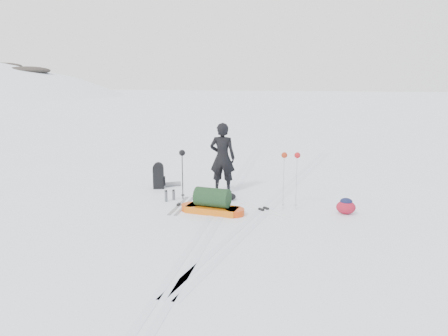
{
  "coord_description": "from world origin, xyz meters",
  "views": [
    {
      "loc": [
        2.69,
        -10.45,
        3.25
      ],
      "look_at": [
        -0.03,
        0.27,
        0.95
      ],
      "focal_mm": 35.0,
      "sensor_mm": 36.0,
      "label": 1
    }
  ],
  "objects_px": {
    "skier": "(222,158)",
    "pulk_sled": "(212,203)",
    "ski_poles_black": "(182,159)",
    "expedition_rucksack": "(160,176)"
  },
  "relations": [
    {
      "from": "pulk_sled",
      "to": "skier",
      "type": "bearing_deg",
      "value": 103.4
    },
    {
      "from": "expedition_rucksack",
      "to": "skier",
      "type": "bearing_deg",
      "value": -15.18
    },
    {
      "from": "skier",
      "to": "expedition_rucksack",
      "type": "relative_size",
      "value": 2.56
    },
    {
      "from": "skier",
      "to": "expedition_rucksack",
      "type": "xyz_separation_m",
      "value": [
        -1.91,
        -0.04,
        -0.64
      ]
    },
    {
      "from": "skier",
      "to": "ski_poles_black",
      "type": "xyz_separation_m",
      "value": [
        -0.87,
        -0.97,
        0.1
      ]
    },
    {
      "from": "ski_poles_black",
      "to": "pulk_sled",
      "type": "bearing_deg",
      "value": -29.47
    },
    {
      "from": "expedition_rucksack",
      "to": "ski_poles_black",
      "type": "xyz_separation_m",
      "value": [
        1.04,
        -0.94,
        0.75
      ]
    },
    {
      "from": "skier",
      "to": "pulk_sled",
      "type": "bearing_deg",
      "value": 95.27
    },
    {
      "from": "skier",
      "to": "expedition_rucksack",
      "type": "height_order",
      "value": "skier"
    },
    {
      "from": "skier",
      "to": "pulk_sled",
      "type": "relative_size",
      "value": 1.21
    }
  ]
}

